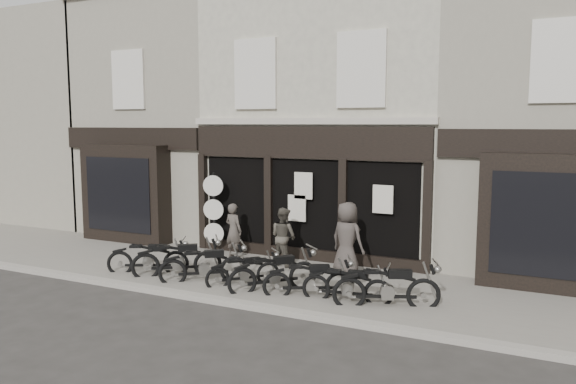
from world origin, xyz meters
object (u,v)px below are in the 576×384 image
at_px(motorcycle_3, 244,274).
at_px(man_left, 234,230).
at_px(motorcycle_5, 309,283).
at_px(motorcycle_7, 388,291).
at_px(motorcycle_2, 205,268).
at_px(motorcycle_6, 348,288).
at_px(man_right, 347,239).
at_px(man_centre, 284,237).
at_px(motorcycle_1, 178,263).
at_px(motorcycle_4, 274,276).
at_px(advert_sign_post, 214,216).
at_px(motorcycle_0, 149,261).

height_order(motorcycle_3, man_left, man_left).
xyz_separation_m(motorcycle_5, motorcycle_7, (1.80, 0.04, 0.04)).
bearing_deg(motorcycle_2, motorcycle_3, -28.92).
bearing_deg(motorcycle_2, motorcycle_6, -37.60).
distance_m(motorcycle_2, man_right, 3.65).
bearing_deg(man_centre, motorcycle_1, 66.37).
relative_size(motorcycle_4, advert_sign_post, 0.72).
relative_size(motorcycle_4, motorcycle_7, 0.84).
distance_m(motorcycle_0, motorcycle_1, 0.87).
xyz_separation_m(motorcycle_3, man_right, (1.99, 1.76, 0.71)).
height_order(motorcycle_3, motorcycle_6, motorcycle_6).
distance_m(motorcycle_1, advert_sign_post, 2.70).
xyz_separation_m(motorcycle_7, man_centre, (-3.53, 2.11, 0.48)).
relative_size(motorcycle_3, motorcycle_5, 0.79).
bearing_deg(man_right, motorcycle_2, 49.52).
bearing_deg(motorcycle_4, man_right, 9.81).
bearing_deg(motorcycle_0, motorcycle_7, -26.40).
relative_size(motorcycle_7, man_left, 1.37).
bearing_deg(motorcycle_3, motorcycle_6, -49.97).
bearing_deg(man_left, motorcycle_4, 150.52).
distance_m(motorcycle_6, man_centre, 3.43).
distance_m(motorcycle_1, motorcycle_3, 1.92).
xyz_separation_m(motorcycle_1, advert_sign_post, (-0.55, 2.52, 0.80)).
xyz_separation_m(motorcycle_5, man_left, (-3.45, 2.35, 0.51)).
height_order(motorcycle_0, motorcycle_2, motorcycle_2).
bearing_deg(motorcycle_0, motorcycle_3, -23.69).
height_order(motorcycle_2, advert_sign_post, advert_sign_post).
height_order(motorcycle_2, motorcycle_5, motorcycle_2).
xyz_separation_m(motorcycle_0, motorcycle_1, (0.87, 0.09, 0.03)).
relative_size(motorcycle_0, motorcycle_3, 1.30).
height_order(motorcycle_3, man_centre, man_centre).
relative_size(motorcycle_6, man_right, 1.06).
distance_m(motorcycle_2, man_centre, 2.49).
bearing_deg(motorcycle_6, motorcycle_1, 169.48).
xyz_separation_m(motorcycle_0, motorcycle_4, (3.64, 0.09, 0.02)).
bearing_deg(motorcycle_3, motorcycle_2, 142.02).
distance_m(motorcycle_1, motorcycle_4, 2.78).
xyz_separation_m(motorcycle_1, motorcycle_2, (0.89, -0.11, -0.02)).
height_order(motorcycle_0, advert_sign_post, advert_sign_post).
xyz_separation_m(motorcycle_4, motorcycle_7, (2.74, -0.04, 0.01)).
relative_size(motorcycle_2, motorcycle_5, 0.97).
distance_m(motorcycle_4, man_centre, 2.27).
relative_size(motorcycle_0, motorcycle_7, 0.91).
bearing_deg(motorcycle_7, motorcycle_2, 158.00).
bearing_deg(motorcycle_4, motorcycle_2, 135.11).
bearing_deg(motorcycle_6, motorcycle_3, 167.70).
relative_size(motorcycle_1, man_right, 1.04).
bearing_deg(man_right, motorcycle_0, 38.76).
bearing_deg(motorcycle_4, motorcycle_5, -53.14).
bearing_deg(man_right, motorcycle_4, 74.94).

